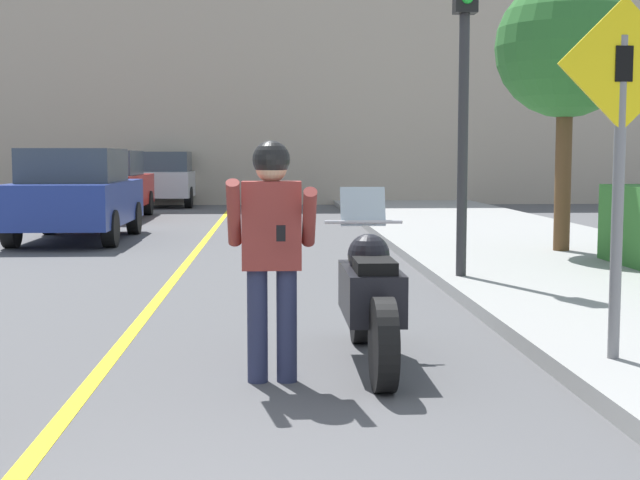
{
  "coord_description": "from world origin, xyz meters",
  "views": [
    {
      "loc": [
        0.64,
        -2.99,
        1.54
      ],
      "look_at": [
        1.0,
        3.7,
        0.91
      ],
      "focal_mm": 50.0,
      "sensor_mm": 36.0,
      "label": 1
    }
  ],
  "objects_px": {
    "parked_car_red": "(106,184)",
    "parked_car_silver": "(165,178)",
    "street_tree": "(566,49)",
    "traffic_light": "(465,49)",
    "motorcycle": "(370,297)",
    "person_biker": "(272,237)",
    "parked_car_blue": "(76,194)",
    "crossing_sign": "(620,144)"
  },
  "relations": [
    {
      "from": "parked_car_red",
      "to": "parked_car_silver",
      "type": "relative_size",
      "value": 1.0
    },
    {
      "from": "parked_car_silver",
      "to": "street_tree",
      "type": "bearing_deg",
      "value": -62.86
    },
    {
      "from": "traffic_light",
      "to": "motorcycle",
      "type": "bearing_deg",
      "value": -111.44
    },
    {
      "from": "person_biker",
      "to": "traffic_light",
      "type": "distance_m",
      "value": 5.17
    },
    {
      "from": "parked_car_blue",
      "to": "person_biker",
      "type": "bearing_deg",
      "value": -71.16
    },
    {
      "from": "street_tree",
      "to": "parked_car_red",
      "type": "relative_size",
      "value": 0.96
    },
    {
      "from": "traffic_light",
      "to": "parked_car_red",
      "type": "height_order",
      "value": "traffic_light"
    },
    {
      "from": "traffic_light",
      "to": "parked_car_blue",
      "type": "distance_m",
      "value": 8.66
    },
    {
      "from": "parked_car_silver",
      "to": "motorcycle",
      "type": "bearing_deg",
      "value": -79.34
    },
    {
      "from": "crossing_sign",
      "to": "parked_car_blue",
      "type": "distance_m",
      "value": 12.06
    },
    {
      "from": "crossing_sign",
      "to": "parked_car_red",
      "type": "height_order",
      "value": "crossing_sign"
    },
    {
      "from": "parked_car_red",
      "to": "motorcycle",
      "type": "bearing_deg",
      "value": -72.95
    },
    {
      "from": "crossing_sign",
      "to": "parked_car_blue",
      "type": "height_order",
      "value": "crossing_sign"
    },
    {
      "from": "traffic_light",
      "to": "street_tree",
      "type": "height_order",
      "value": "street_tree"
    },
    {
      "from": "street_tree",
      "to": "parked_car_red",
      "type": "distance_m",
      "value": 12.62
    },
    {
      "from": "street_tree",
      "to": "parked_car_silver",
      "type": "bearing_deg",
      "value": 117.14
    },
    {
      "from": "person_biker",
      "to": "street_tree",
      "type": "distance_m",
      "value": 8.57
    },
    {
      "from": "person_biker",
      "to": "crossing_sign",
      "type": "relative_size",
      "value": 0.66
    },
    {
      "from": "motorcycle",
      "to": "parked_car_blue",
      "type": "height_order",
      "value": "parked_car_blue"
    },
    {
      "from": "crossing_sign",
      "to": "person_biker",
      "type": "bearing_deg",
      "value": -179.98
    },
    {
      "from": "parked_car_blue",
      "to": "motorcycle",
      "type": "bearing_deg",
      "value": -66.67
    },
    {
      "from": "motorcycle",
      "to": "street_tree",
      "type": "distance_m",
      "value": 7.95
    },
    {
      "from": "motorcycle",
      "to": "person_biker",
      "type": "relative_size",
      "value": 1.32
    },
    {
      "from": "motorcycle",
      "to": "parked_car_red",
      "type": "bearing_deg",
      "value": 107.05
    },
    {
      "from": "parked_car_blue",
      "to": "parked_car_red",
      "type": "height_order",
      "value": "same"
    },
    {
      "from": "motorcycle",
      "to": "crossing_sign",
      "type": "distance_m",
      "value": 2.06
    },
    {
      "from": "street_tree",
      "to": "motorcycle",
      "type": "bearing_deg",
      "value": -118.73
    },
    {
      "from": "motorcycle",
      "to": "crossing_sign",
      "type": "bearing_deg",
      "value": -16.64
    },
    {
      "from": "parked_car_blue",
      "to": "street_tree",
      "type": "bearing_deg",
      "value": -23.16
    },
    {
      "from": "motorcycle",
      "to": "traffic_light",
      "type": "relative_size",
      "value": 0.57
    },
    {
      "from": "crossing_sign",
      "to": "parked_car_silver",
      "type": "xyz_separation_m",
      "value": [
        -5.71,
        22.03,
        -0.77
      ]
    },
    {
      "from": "parked_car_blue",
      "to": "parked_car_red",
      "type": "xyz_separation_m",
      "value": [
        -0.52,
        5.74,
        0.0
      ]
    },
    {
      "from": "person_biker",
      "to": "street_tree",
      "type": "xyz_separation_m",
      "value": [
        4.34,
        7.08,
        2.12
      ]
    },
    {
      "from": "crossing_sign",
      "to": "parked_car_silver",
      "type": "relative_size",
      "value": 0.59
    },
    {
      "from": "person_biker",
      "to": "parked_car_red",
      "type": "xyz_separation_m",
      "value": [
        -4.09,
        16.2,
        -0.14
      ]
    },
    {
      "from": "motorcycle",
      "to": "person_biker",
      "type": "height_order",
      "value": "person_biker"
    },
    {
      "from": "parked_car_red",
      "to": "crossing_sign",
      "type": "bearing_deg",
      "value": -68.22
    },
    {
      "from": "person_biker",
      "to": "crossing_sign",
      "type": "distance_m",
      "value": 2.47
    },
    {
      "from": "parked_car_blue",
      "to": "parked_car_silver",
      "type": "relative_size",
      "value": 1.0
    },
    {
      "from": "person_biker",
      "to": "street_tree",
      "type": "relative_size",
      "value": 0.41
    },
    {
      "from": "traffic_light",
      "to": "parked_car_silver",
      "type": "relative_size",
      "value": 0.91
    },
    {
      "from": "traffic_light",
      "to": "street_tree",
      "type": "xyz_separation_m",
      "value": [
        2.11,
        2.76,
        0.34
      ]
    }
  ]
}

